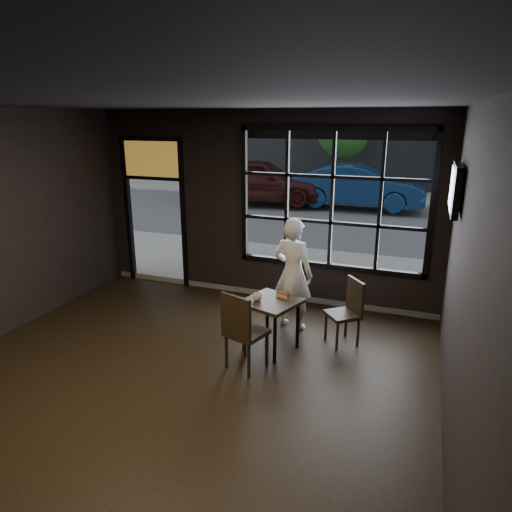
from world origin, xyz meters
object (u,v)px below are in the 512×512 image
at_px(chair_near, 247,330).
at_px(navy_car, 359,186).
at_px(man, 293,274).
at_px(cafe_table, 271,325).

relative_size(chair_near, navy_car, 0.24).
height_order(chair_near, man, man).
relative_size(cafe_table, navy_car, 0.17).
distance_m(chair_near, navy_car, 11.06).
distance_m(cafe_table, chair_near, 0.59).
xyz_separation_m(chair_near, man, (0.20, 1.34, 0.33)).
bearing_deg(cafe_table, navy_car, 110.47).
bearing_deg(man, cafe_table, 96.36).
distance_m(cafe_table, navy_car, 10.52).
bearing_deg(chair_near, navy_car, -70.83).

